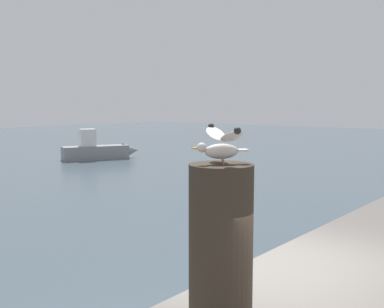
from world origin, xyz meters
name	(u,v)px	position (x,y,z in m)	size (l,w,h in m)	color
mooring_post	(221,246)	(-1.13, -0.55, 2.26)	(0.43, 0.43, 1.10)	#382D23
seagull	(221,145)	(-1.14, -0.55, 2.94)	(0.45, 0.55, 0.26)	#C67560
boat_grey	(101,150)	(13.72, 19.11, 0.53)	(4.58, 2.76, 1.84)	gray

